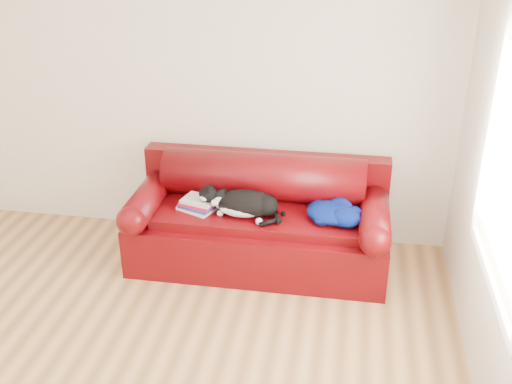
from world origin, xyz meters
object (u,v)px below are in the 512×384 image
cat (245,204)px  blanket (333,212)px  sofa_base (259,237)px  book_stack (199,204)px

cat → blanket: 0.70m
sofa_base → cat: bearing=-127.2°
cat → blanket: cat is taller
sofa_base → blanket: (0.60, -0.07, 0.33)m
book_stack → cat: bearing=-5.4°
sofa_base → cat: 0.39m
book_stack → blanket: (1.09, 0.01, 0.01)m
sofa_base → blanket: blanket is taller
book_stack → blanket: blanket is taller
blanket → book_stack: bearing=-179.3°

